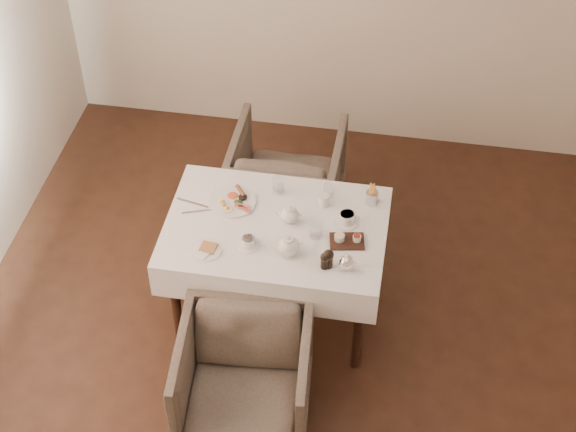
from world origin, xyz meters
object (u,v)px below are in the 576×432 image
(armchair_far, at_px, (287,176))
(teapot_centre, at_px, (289,214))
(armchair_near, at_px, (244,380))
(table, at_px, (276,240))
(breakfast_plate, at_px, (233,201))

(armchair_far, xyz_separation_m, teapot_centre, (0.16, -0.84, 0.47))
(armchair_near, relative_size, armchair_far, 0.97)
(table, relative_size, armchair_far, 1.70)
(teapot_centre, bearing_deg, armchair_far, 100.07)
(armchair_near, xyz_separation_m, breakfast_plate, (-0.25, 0.95, 0.43))
(breakfast_plate, xyz_separation_m, teapot_centre, (0.36, -0.10, 0.05))
(armchair_near, bearing_deg, teapot_centre, 77.95)
(table, relative_size, breakfast_plate, 4.59)
(teapot_centre, bearing_deg, table, -145.68)
(armchair_near, relative_size, teapot_centre, 4.97)
(armchair_far, bearing_deg, teapot_centre, 101.00)
(armchair_near, distance_m, teapot_centre, 0.98)
(armchair_far, height_order, teapot_centre, teapot_centre)
(armchair_near, bearing_deg, breakfast_plate, 99.93)
(breakfast_plate, distance_m, teapot_centre, 0.37)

